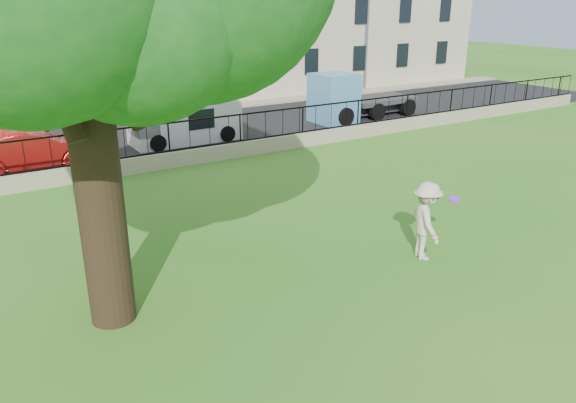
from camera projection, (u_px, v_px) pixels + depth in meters
ground at (376, 306)px, 11.82m from camera, size 120.00×120.00×0.00m
retaining_wall at (170, 159)px, 21.28m from camera, size 50.00×0.40×0.60m
iron_railing at (169, 137)px, 20.99m from camera, size 50.00×0.05×1.13m
street at (133, 141)px, 25.13m from camera, size 60.00×9.00×0.01m
sidewalk at (103, 120)px, 29.26m from camera, size 60.00×1.40×0.12m
man at (426, 221)px, 13.65m from camera, size 1.17×1.46×1.97m
frisbee at (454, 199)px, 13.93m from camera, size 0.27×0.28×0.12m
red_sedan at (31, 150)px, 20.86m from camera, size 4.58×1.68×1.50m
white_van at (185, 120)px, 24.74m from camera, size 4.74×1.86×1.99m
blue_truck at (362, 95)px, 29.61m from camera, size 5.94×2.29×2.46m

